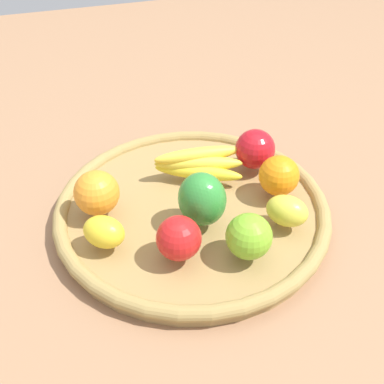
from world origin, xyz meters
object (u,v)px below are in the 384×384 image
object	(u,v)px
orange_1	(97,193)
apple_1	(255,149)
banana_bunch	(198,163)
lemon_0	(104,232)
apple_0	(249,236)
orange_0	(279,176)
lemon_1	(287,211)
bell_pepper	(203,199)
apple_2	(179,238)

from	to	relation	value
orange_1	apple_1	world-z (taller)	orange_1
banana_bunch	lemon_0	bearing A→B (deg)	-147.03
lemon_0	apple_0	xyz separation A→B (m)	(0.20, -0.08, 0.01)
apple_1	orange_1	bearing A→B (deg)	-172.48
apple_0	orange_0	bearing A→B (deg)	48.40
orange_1	apple_1	distance (m)	0.30
orange_0	lemon_0	size ratio (longest dim) A/B	1.04
lemon_1	lemon_0	bearing A→B (deg)	171.74
banana_bunch	apple_0	size ratio (longest dim) A/B	2.34
lemon_1	banana_bunch	xyz separation A→B (m)	(-0.09, 0.16, 0.00)
bell_pepper	apple_2	xyz separation A→B (m)	(-0.06, -0.06, -0.01)
banana_bunch	apple_2	world-z (taller)	apple_2
lemon_1	apple_1	bearing A→B (deg)	84.70
lemon_0	apple_2	xyz separation A→B (m)	(0.10, -0.06, 0.01)
banana_bunch	orange_1	distance (m)	0.19
apple_1	apple_2	xyz separation A→B (m)	(-0.20, -0.18, -0.00)
orange_0	lemon_1	world-z (taller)	orange_0
orange_0	lemon_1	xyz separation A→B (m)	(-0.02, -0.08, -0.01)
orange_0	banana_bunch	xyz separation A→B (m)	(-0.11, 0.09, -0.01)
lemon_0	apple_1	xyz separation A→B (m)	(0.30, 0.12, 0.01)
lemon_0	orange_0	bearing A→B (deg)	6.60
bell_pepper	banana_bunch	bearing A→B (deg)	-50.09
orange_0	apple_1	distance (m)	0.08
apple_1	bell_pepper	bearing A→B (deg)	-140.51
orange_0	apple_0	size ratio (longest dim) A/B	1.00
apple_0	orange_1	world-z (taller)	orange_1
bell_pepper	lemon_0	size ratio (longest dim) A/B	1.35
lemon_0	apple_1	bearing A→B (deg)	21.84
apple_0	apple_2	xyz separation A→B (m)	(-0.10, 0.03, -0.00)
bell_pepper	apple_1	distance (m)	0.18
apple_2	orange_0	bearing A→B (deg)	24.07
lemon_0	apple_2	distance (m)	0.12
orange_1	apple_1	xyz separation A→B (m)	(0.29, 0.04, -0.00)
apple_2	apple_1	bearing A→B (deg)	41.64
orange_0	bell_pepper	bearing A→B (deg)	-168.09
bell_pepper	apple_1	world-z (taller)	bell_pepper
lemon_0	apple_0	size ratio (longest dim) A/B	0.96
banana_bunch	orange_1	bearing A→B (deg)	-167.08
apple_0	apple_2	world-z (taller)	apple_0
lemon_0	apple_0	world-z (taller)	apple_0
orange_0	orange_1	xyz separation A→B (m)	(-0.30, 0.05, 0.00)
orange_1	lemon_0	bearing A→B (deg)	-92.40
lemon_0	apple_1	size ratio (longest dim) A/B	0.91
apple_1	apple_2	bearing A→B (deg)	-138.36
orange_0	lemon_0	world-z (taller)	orange_0
orange_0	banana_bunch	bearing A→B (deg)	142.48
orange_0	apple_1	size ratio (longest dim) A/B	0.95
apple_1	banana_bunch	bearing A→B (deg)	177.87
apple_0	banana_bunch	bearing A→B (deg)	92.25
orange_0	lemon_1	size ratio (longest dim) A/B	1.03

